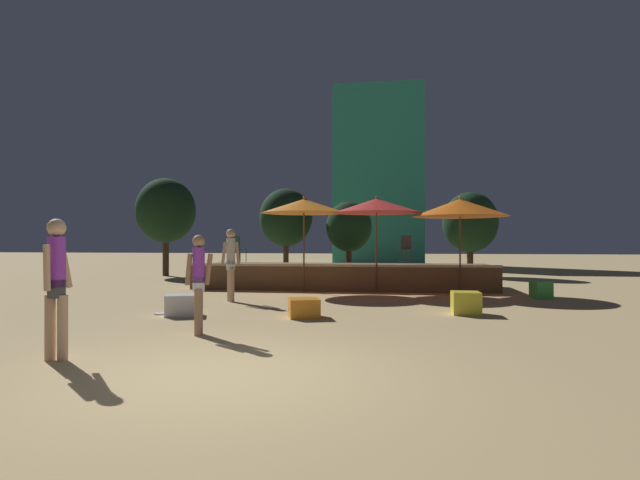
% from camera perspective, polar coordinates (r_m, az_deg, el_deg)
% --- Properties ---
extents(ground_plane, '(120.00, 120.00, 0.00)m').
position_cam_1_polar(ground_plane, '(6.05, -11.30, -14.95)').
color(ground_plane, tan).
extents(wooden_deck, '(9.71, 2.92, 0.85)m').
position_cam_1_polar(wooden_deck, '(16.89, 2.72, -4.13)').
color(wooden_deck, brown).
rests_on(wooden_deck, ground).
extents(patio_umbrella_0, '(2.65, 2.65, 2.94)m').
position_cam_1_polar(patio_umbrella_0, '(15.43, -1.85, 3.89)').
color(patio_umbrella_0, brown).
rests_on(patio_umbrella_0, ground).
extents(patio_umbrella_1, '(2.71, 2.71, 2.94)m').
position_cam_1_polar(patio_umbrella_1, '(15.36, 6.48, 3.90)').
color(patio_umbrella_1, brown).
rests_on(patio_umbrella_1, ground).
extents(patio_umbrella_2, '(2.84, 2.84, 2.90)m').
position_cam_1_polar(patio_umbrella_2, '(15.44, 15.71, 3.56)').
color(patio_umbrella_2, brown).
rests_on(patio_umbrella_2, ground).
extents(cube_seat_0, '(0.76, 0.76, 0.38)m').
position_cam_1_polar(cube_seat_0, '(10.26, -1.85, -7.76)').
color(cube_seat_0, orange).
rests_on(cube_seat_0, ground).
extents(cube_seat_1, '(0.76, 0.76, 0.43)m').
position_cam_1_polar(cube_seat_1, '(10.95, -15.69, -7.15)').
color(cube_seat_1, white).
rests_on(cube_seat_1, ground).
extents(cube_seat_2, '(0.58, 0.58, 0.48)m').
position_cam_1_polar(cube_seat_2, '(11.13, 16.33, -6.92)').
color(cube_seat_2, yellow).
rests_on(cube_seat_2, ground).
extents(cube_seat_3, '(0.54, 0.54, 0.48)m').
position_cam_1_polar(cube_seat_3, '(14.78, 23.94, -5.23)').
color(cube_seat_3, '#4CC651').
rests_on(cube_seat_3, ground).
extents(person_0, '(0.31, 0.53, 1.84)m').
position_cam_1_polar(person_0, '(7.31, -27.90, -4.23)').
color(person_0, tan).
rests_on(person_0, ground).
extents(person_1, '(0.46, 0.28, 1.66)m').
position_cam_1_polar(person_1, '(8.51, -13.70, -4.61)').
color(person_1, '#997051').
rests_on(person_1, ground).
extents(person_2, '(0.46, 0.37, 1.87)m').
position_cam_1_polar(person_2, '(13.04, -10.16, -2.37)').
color(person_2, tan).
rests_on(person_2, ground).
extents(bistro_chair_0, '(0.47, 0.47, 0.90)m').
position_cam_1_polar(bistro_chair_0, '(17.29, -9.37, -0.69)').
color(bistro_chair_0, '#1E4C47').
rests_on(bistro_chair_0, wooden_deck).
extents(bistro_chair_1, '(0.45, 0.46, 0.90)m').
position_cam_1_polar(bistro_chair_1, '(16.52, 9.70, -0.71)').
color(bistro_chair_1, '#2D3338').
rests_on(bistro_chair_1, wooden_deck).
extents(frisbee_disc, '(0.23, 0.23, 0.03)m').
position_cam_1_polar(frisbee_disc, '(11.20, -17.85, -8.01)').
color(frisbee_disc, white).
rests_on(frisbee_disc, ground).
extents(background_tree_0, '(2.45, 2.45, 3.78)m').
position_cam_1_polar(background_tree_0, '(23.38, 16.77, 1.95)').
color(background_tree_0, '#3D2B1C').
rests_on(background_tree_0, ground).
extents(background_tree_1, '(2.66, 2.66, 4.42)m').
position_cam_1_polar(background_tree_1, '(23.68, -17.21, 3.20)').
color(background_tree_1, '#3D2B1C').
rests_on(background_tree_1, ground).
extents(background_tree_2, '(2.73, 2.73, 4.30)m').
position_cam_1_polar(background_tree_2, '(25.82, -3.91, 2.55)').
color(background_tree_2, '#3D2B1C').
rests_on(background_tree_2, ground).
extents(background_tree_3, '(2.25, 2.25, 3.53)m').
position_cam_1_polar(background_tree_3, '(24.62, 3.32, 1.51)').
color(background_tree_3, '#3D2B1C').
rests_on(background_tree_3, ground).
extents(distant_building, '(6.22, 3.17, 12.38)m').
position_cam_1_polar(distant_building, '(35.73, 6.73, 7.26)').
color(distant_building, teal).
rests_on(distant_building, ground).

